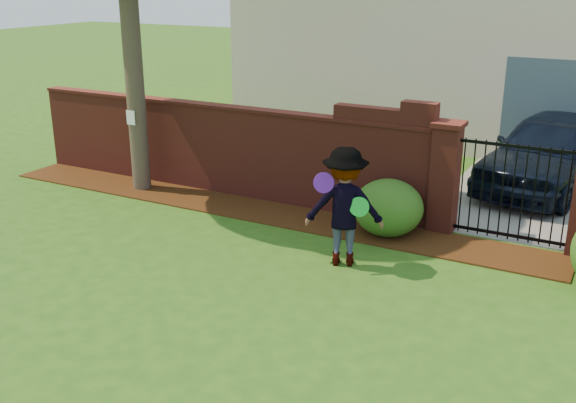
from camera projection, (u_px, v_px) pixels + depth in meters
The scene contains 13 objects.
ground at pixel (186, 294), 9.09m from camera, with size 80.00×80.00×0.01m, color #2B5615.
mulch_bed at pixel (252, 210), 12.29m from camera, with size 11.10×1.08×0.03m, color #331A09.
brick_wall at pixel (223, 147), 13.02m from camera, with size 8.70×0.31×2.16m.
pillar_left at pixel (445, 177), 11.04m from camera, with size 0.50×0.50×1.88m.
iron_gate at pixel (513, 192), 10.58m from camera, with size 1.78×0.03×1.60m.
driveway at pixel (544, 178), 14.19m from camera, with size 3.20×8.00×0.01m, color slate.
house at pixel (483, 13), 17.61m from camera, with size 12.40×6.40×6.30m.
car at pixel (545, 154), 13.16m from camera, with size 1.81×4.49×1.53m, color black.
paper_notice at pixel (131, 118), 12.89m from camera, with size 0.20×0.01×0.28m, color white.
shrub_left at pixel (388, 208), 11.01m from camera, with size 1.16×1.16×0.95m, color #1F5519.
man at pixel (344, 207), 9.75m from camera, with size 1.16×0.67×1.80m, color gray.
frisbee_purple at pixel (324, 183), 9.49m from camera, with size 0.30×0.30×0.03m, color #691CB1.
frisbee_green at pixel (359, 207), 9.54m from camera, with size 0.29×0.29×0.03m, color green.
Camera 1 is at (5.10, -6.55, 4.15)m, focal length 41.53 mm.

